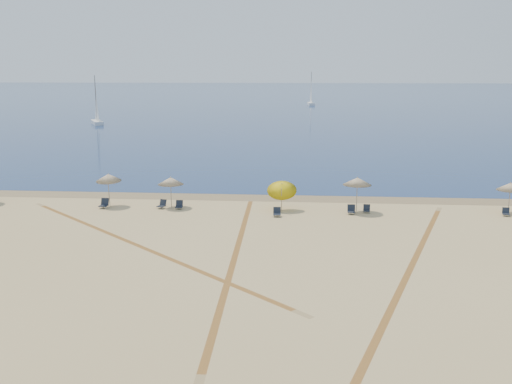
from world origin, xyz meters
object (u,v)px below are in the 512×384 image
(umbrella_1, at_px, (108,178))
(umbrella_2, at_px, (171,181))
(umbrella_3, at_px, (282,188))
(chair_6, at_px, (367,209))
(sailboat_0, at_px, (311,95))
(chair_3, at_px, (179,205))
(umbrella_5, at_px, (510,187))
(chair_1, at_px, (104,204))
(chair_2, at_px, (162,204))
(sailboat_1, at_px, (97,110))
(chair_7, at_px, (506,212))
(chair_5, at_px, (351,210))
(umbrella_4, at_px, (357,181))
(chair_4, at_px, (277,212))

(umbrella_1, bearing_deg, umbrella_2, 0.10)
(umbrella_3, distance_m, chair_6, 6.46)
(sailboat_0, bearing_deg, chair_3, -100.74)
(umbrella_5, height_order, chair_1, umbrella_5)
(chair_2, xyz_separation_m, sailboat_1, (-28.80, 66.62, 2.51))
(umbrella_5, bearing_deg, sailboat_0, 95.60)
(umbrella_2, bearing_deg, umbrella_1, -179.90)
(chair_1, distance_m, chair_7, 29.76)
(chair_1, distance_m, chair_5, 18.67)
(umbrella_1, distance_m, sailboat_1, 70.58)
(chair_3, height_order, sailboat_1, sailboat_1)
(umbrella_5, relative_size, chair_3, 3.64)
(chair_3, bearing_deg, chair_1, -179.94)
(umbrella_2, xyz_separation_m, umbrella_4, (14.06, -0.42, 0.27))
(chair_6, bearing_deg, umbrella_1, -174.24)
(umbrella_2, relative_size, chair_4, 3.63)
(chair_6, distance_m, sailboat_0, 131.36)
(umbrella_3, height_order, chair_7, umbrella_3)
(umbrella_4, xyz_separation_m, chair_2, (-14.66, -0.04, -2.02))
(umbrella_2, xyz_separation_m, umbrella_5, (25.19, 0.08, -0.05))
(chair_1, height_order, sailboat_1, sailboat_1)
(chair_2, bearing_deg, sailboat_0, 105.08)
(umbrella_4, bearing_deg, umbrella_1, 178.75)
(umbrella_5, distance_m, sailboat_0, 131.25)
(umbrella_3, xyz_separation_m, sailboat_1, (-37.91, 66.60, 1.05))
(umbrella_2, xyz_separation_m, chair_7, (24.73, -0.80, -1.78))
(chair_3, relative_size, sailboat_1, 0.07)
(chair_1, xyz_separation_m, chair_7, (29.76, -0.06, -0.06))
(umbrella_5, relative_size, sailboat_0, 0.24)
(chair_7, bearing_deg, umbrella_5, 73.76)
(chair_6, xyz_separation_m, chair_7, (9.94, -0.19, -0.00))
(chair_1, distance_m, chair_6, 19.83)
(sailboat_0, distance_m, sailboat_1, 76.89)
(umbrella_1, height_order, umbrella_2, umbrella_1)
(chair_7, height_order, sailboat_1, sailboat_1)
(umbrella_3, bearing_deg, chair_6, -1.60)
(umbrella_4, height_order, chair_3, umbrella_4)
(umbrella_1, xyz_separation_m, chair_6, (19.64, -0.61, -1.96))
(umbrella_1, bearing_deg, chair_3, -5.83)
(umbrella_5, distance_m, chair_1, 30.28)
(umbrella_1, height_order, umbrella_4, umbrella_4)
(chair_5, xyz_separation_m, sailboat_1, (-43.03, 67.27, 2.50))
(umbrella_4, bearing_deg, chair_3, -179.33)
(umbrella_2, relative_size, umbrella_3, 0.94)
(sailboat_0, bearing_deg, umbrella_2, -101.08)
(chair_6, bearing_deg, chair_3, -172.63)
(umbrella_4, distance_m, chair_3, 13.48)
(chair_4, height_order, sailboat_0, sailboat_0)
(umbrella_3, distance_m, chair_4, 2.37)
(chair_2, height_order, chair_5, chair_5)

